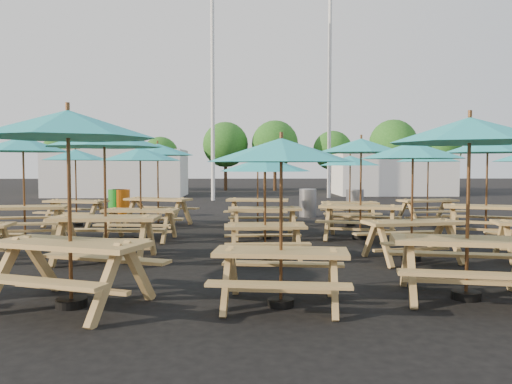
{
  "coord_description": "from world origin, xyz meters",
  "views": [
    {
      "loc": [
        -0.31,
        -12.42,
        1.83
      ],
      "look_at": [
        0.0,
        1.5,
        1.1
      ],
      "focal_mm": 35.0,
      "sensor_mm": 36.0,
      "label": 1
    }
  ],
  "objects_px": {
    "picnic_unit_19": "(428,161)",
    "picnic_unit_11": "(258,158)",
    "picnic_unit_7": "(158,155)",
    "waste_bin_2": "(308,203)",
    "waste_bin_1": "(121,203)",
    "picnic_unit_18": "(488,152)",
    "waste_bin_3": "(355,203)",
    "picnic_unit_9": "(265,170)",
    "picnic_unit_2": "(23,151)",
    "picnic_unit_5": "(104,146)",
    "picnic_unit_13": "(413,158)",
    "picnic_unit_4": "(68,136)",
    "picnic_unit_12": "(469,141)",
    "picnic_unit_8": "(281,160)",
    "picnic_unit_15": "(350,165)",
    "picnic_unit_3": "(75,159)",
    "picnic_unit_6": "(140,160)",
    "picnic_unit_10": "(264,159)",
    "waste_bin_0": "(117,203)",
    "picnic_unit_14": "(361,152)"
  },
  "relations": [
    {
      "from": "picnic_unit_19",
      "to": "picnic_unit_11",
      "type": "bearing_deg",
      "value": 168.44
    },
    {
      "from": "picnic_unit_7",
      "to": "waste_bin_2",
      "type": "distance_m",
      "value": 5.8
    },
    {
      "from": "waste_bin_1",
      "to": "picnic_unit_18",
      "type": "bearing_deg",
      "value": -27.84
    },
    {
      "from": "waste_bin_3",
      "to": "picnic_unit_9",
      "type": "bearing_deg",
      "value": -113.79
    },
    {
      "from": "picnic_unit_2",
      "to": "waste_bin_2",
      "type": "bearing_deg",
      "value": 28.15
    },
    {
      "from": "picnic_unit_5",
      "to": "picnic_unit_7",
      "type": "height_order",
      "value": "picnic_unit_5"
    },
    {
      "from": "picnic_unit_2",
      "to": "picnic_unit_7",
      "type": "xyz_separation_m",
      "value": [
        2.71,
        3.05,
        -0.02
      ]
    },
    {
      "from": "picnic_unit_2",
      "to": "picnic_unit_13",
      "type": "distance_m",
      "value": 9.0
    },
    {
      "from": "picnic_unit_5",
      "to": "waste_bin_3",
      "type": "bearing_deg",
      "value": 52.52
    },
    {
      "from": "picnic_unit_19",
      "to": "picnic_unit_4",
      "type": "bearing_deg",
      "value": -143.9
    },
    {
      "from": "waste_bin_3",
      "to": "picnic_unit_18",
      "type": "bearing_deg",
      "value": -69.18
    },
    {
      "from": "picnic_unit_12",
      "to": "waste_bin_1",
      "type": "xyz_separation_m",
      "value": [
        -7.43,
        11.0,
        -1.66
      ]
    },
    {
      "from": "picnic_unit_8",
      "to": "picnic_unit_5",
      "type": "bearing_deg",
      "value": 141.43
    },
    {
      "from": "picnic_unit_15",
      "to": "waste_bin_2",
      "type": "relative_size",
      "value": 2.16
    },
    {
      "from": "picnic_unit_11",
      "to": "waste_bin_3",
      "type": "bearing_deg",
      "value": 38.95
    },
    {
      "from": "picnic_unit_2",
      "to": "picnic_unit_3",
      "type": "relative_size",
      "value": 1.03
    },
    {
      "from": "picnic_unit_7",
      "to": "waste_bin_1",
      "type": "bearing_deg",
      "value": 144.86
    },
    {
      "from": "picnic_unit_5",
      "to": "picnic_unit_8",
      "type": "xyz_separation_m",
      "value": [
        3.15,
        -3.18,
        -0.31
      ]
    },
    {
      "from": "picnic_unit_7",
      "to": "picnic_unit_8",
      "type": "xyz_separation_m",
      "value": [
        3.12,
        -8.84,
        -0.27
      ]
    },
    {
      "from": "picnic_unit_6",
      "to": "picnic_unit_4",
      "type": "bearing_deg",
      "value": -80.97
    },
    {
      "from": "picnic_unit_15",
      "to": "picnic_unit_19",
      "type": "height_order",
      "value": "picnic_unit_19"
    },
    {
      "from": "picnic_unit_8",
      "to": "waste_bin_2",
      "type": "distance_m",
      "value": 11.65
    },
    {
      "from": "picnic_unit_5",
      "to": "picnic_unit_9",
      "type": "distance_m",
      "value": 3.11
    },
    {
      "from": "picnic_unit_15",
      "to": "waste_bin_1",
      "type": "xyz_separation_m",
      "value": [
        -7.61,
        2.53,
        -1.36
      ]
    },
    {
      "from": "picnic_unit_4",
      "to": "picnic_unit_12",
      "type": "distance_m",
      "value": 5.3
    },
    {
      "from": "picnic_unit_4",
      "to": "picnic_unit_19",
      "type": "xyz_separation_m",
      "value": [
        8.0,
        9.06,
        -0.22
      ]
    },
    {
      "from": "picnic_unit_5",
      "to": "picnic_unit_19",
      "type": "xyz_separation_m",
      "value": [
        8.42,
        5.91,
        -0.23
      ]
    },
    {
      "from": "picnic_unit_7",
      "to": "picnic_unit_10",
      "type": "relative_size",
      "value": 1.2
    },
    {
      "from": "picnic_unit_5",
      "to": "picnic_unit_15",
      "type": "bearing_deg",
      "value": 45.23
    },
    {
      "from": "picnic_unit_2",
      "to": "picnic_unit_10",
      "type": "distance_m",
      "value": 5.87
    },
    {
      "from": "picnic_unit_7",
      "to": "waste_bin_0",
      "type": "relative_size",
      "value": 2.8
    },
    {
      "from": "picnic_unit_6",
      "to": "picnic_unit_10",
      "type": "relative_size",
      "value": 0.99
    },
    {
      "from": "picnic_unit_18",
      "to": "picnic_unit_19",
      "type": "distance_m",
      "value": 3.31
    },
    {
      "from": "picnic_unit_13",
      "to": "picnic_unit_8",
      "type": "bearing_deg",
      "value": -141.55
    },
    {
      "from": "picnic_unit_2",
      "to": "picnic_unit_18",
      "type": "bearing_deg",
      "value": -8.27
    },
    {
      "from": "picnic_unit_3",
      "to": "picnic_unit_13",
      "type": "relative_size",
      "value": 1.07
    },
    {
      "from": "picnic_unit_4",
      "to": "picnic_unit_7",
      "type": "distance_m",
      "value": 8.82
    },
    {
      "from": "picnic_unit_5",
      "to": "picnic_unit_14",
      "type": "distance_m",
      "value": 6.19
    },
    {
      "from": "picnic_unit_8",
      "to": "picnic_unit_15",
      "type": "height_order",
      "value": "picnic_unit_8"
    },
    {
      "from": "picnic_unit_14",
      "to": "waste_bin_0",
      "type": "distance_m",
      "value": 9.3
    },
    {
      "from": "waste_bin_0",
      "to": "picnic_unit_4",
      "type": "bearing_deg",
      "value": -78.64
    },
    {
      "from": "picnic_unit_13",
      "to": "waste_bin_1",
      "type": "relative_size",
      "value": 2.32
    },
    {
      "from": "picnic_unit_4",
      "to": "picnic_unit_6",
      "type": "distance_m",
      "value": 5.83
    },
    {
      "from": "picnic_unit_2",
      "to": "picnic_unit_5",
      "type": "relative_size",
      "value": 0.99
    },
    {
      "from": "picnic_unit_6",
      "to": "picnic_unit_18",
      "type": "xyz_separation_m",
      "value": [
        8.55,
        -0.05,
        0.2
      ]
    },
    {
      "from": "picnic_unit_6",
      "to": "picnic_unit_8",
      "type": "distance_m",
      "value": 6.58
    },
    {
      "from": "picnic_unit_7",
      "to": "picnic_unit_14",
      "type": "distance_m",
      "value": 6.26
    },
    {
      "from": "picnic_unit_13",
      "to": "picnic_unit_15",
      "type": "height_order",
      "value": "picnic_unit_13"
    },
    {
      "from": "picnic_unit_12",
      "to": "waste_bin_2",
      "type": "relative_size",
      "value": 2.59
    },
    {
      "from": "picnic_unit_15",
      "to": "waste_bin_1",
      "type": "bearing_deg",
      "value": 165.34
    }
  ]
}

